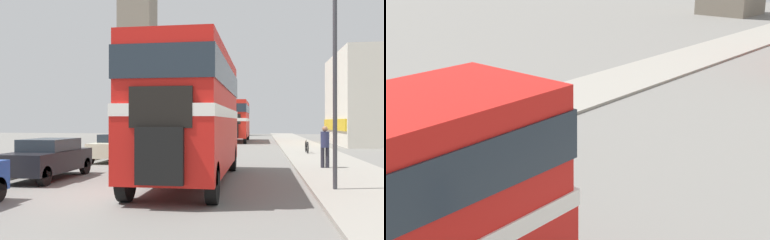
# 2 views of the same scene
# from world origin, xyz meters

# --- Properties ---
(car_parked_far) EXTENTS (1.79, 4.33, 1.38)m
(car_parked_far) POSITION_xyz_m (-3.69, 10.26, 0.73)
(car_parked_far) COLOR beige
(car_parked_far) RESTS_ON ground_plane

